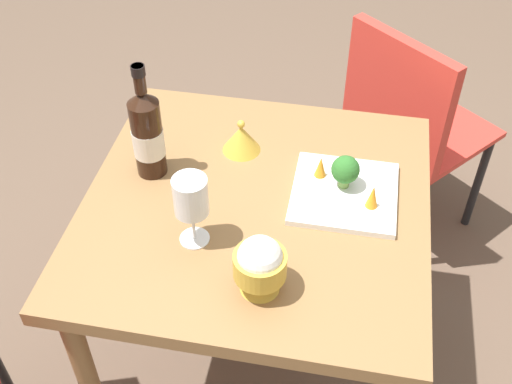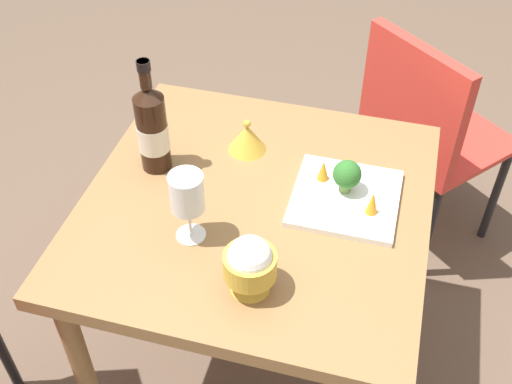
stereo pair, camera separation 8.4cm
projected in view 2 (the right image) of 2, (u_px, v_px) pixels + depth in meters
name	position (u px, v px, depth m)	size (l,w,h in m)	color
ground_plane	(256.00, 366.00, 2.02)	(8.00, 8.00, 0.00)	brown
dining_table	(256.00, 228.00, 1.58)	(0.82, 0.82, 0.73)	olive
chair_by_wall	(423.00, 127.00, 2.06)	(0.56, 0.56, 0.85)	red
wine_bottle	(152.00, 128.00, 1.53)	(0.08, 0.08, 0.31)	black
wine_glass	(187.00, 194.00, 1.35)	(0.08, 0.08, 0.18)	white
rice_bowl	(250.00, 265.00, 1.28)	(0.11, 0.11, 0.14)	gold
rice_bowl_lid	(247.00, 138.00, 1.63)	(0.10, 0.10, 0.09)	gold
serving_plate	(345.00, 198.00, 1.51)	(0.25, 0.25, 0.02)	white
broccoli_floret	(347.00, 175.00, 1.49)	(0.07, 0.07, 0.09)	#729E4C
carrot_garnish_left	(372.00, 203.00, 1.45)	(0.03, 0.03, 0.06)	orange
carrot_garnish_right	(323.00, 170.00, 1.53)	(0.03, 0.03, 0.06)	orange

